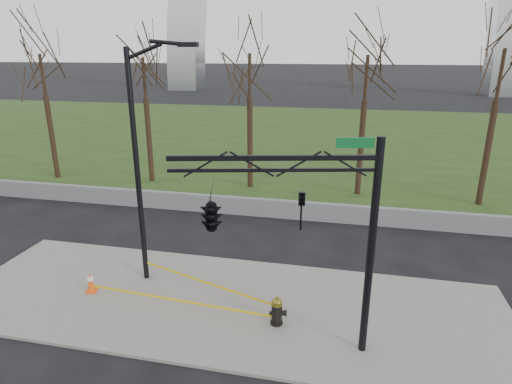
% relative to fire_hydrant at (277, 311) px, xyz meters
% --- Properties ---
extents(ground, '(500.00, 500.00, 0.00)m').
position_rel_fire_hydrant_xyz_m(ground, '(-1.87, 0.77, -0.53)').
color(ground, black).
rests_on(ground, ground).
extents(sidewalk, '(18.00, 6.00, 0.10)m').
position_rel_fire_hydrant_xyz_m(sidewalk, '(-1.87, 0.77, -0.48)').
color(sidewalk, slate).
rests_on(sidewalk, ground).
extents(grass_strip, '(120.00, 40.00, 0.06)m').
position_rel_fire_hydrant_xyz_m(grass_strip, '(-1.87, 30.77, -0.50)').
color(grass_strip, '#223413').
rests_on(grass_strip, ground).
extents(guardrail, '(60.00, 0.30, 0.90)m').
position_rel_fire_hydrant_xyz_m(guardrail, '(-1.87, 8.77, -0.08)').
color(guardrail, '#59595B').
rests_on(guardrail, ground).
extents(tree_row, '(41.93, 4.00, 9.17)m').
position_rel_fire_hydrant_xyz_m(tree_row, '(-3.90, 12.77, 4.06)').
color(tree_row, black).
rests_on(tree_row, ground).
extents(fire_hydrant, '(0.57, 0.37, 0.92)m').
position_rel_fire_hydrant_xyz_m(fire_hydrant, '(0.00, 0.00, 0.00)').
color(fire_hydrant, black).
rests_on(fire_hydrant, sidewalk).
extents(traffic_cone, '(0.45, 0.45, 0.68)m').
position_rel_fire_hydrant_xyz_m(traffic_cone, '(-6.46, 0.45, -0.09)').
color(traffic_cone, '#E8450C').
rests_on(traffic_cone, sidewalk).
extents(street_light, '(2.39, 0.22, 8.21)m').
position_rel_fire_hydrant_xyz_m(street_light, '(-4.84, 1.73, 4.17)').
color(street_light, black).
rests_on(street_light, ground).
extents(traffic_signal_mast, '(4.98, 2.54, 6.00)m').
position_rel_fire_hydrant_xyz_m(traffic_signal_mast, '(-0.68, -1.38, 3.62)').
color(traffic_signal_mast, black).
rests_on(traffic_signal_mast, ground).
extents(caution_tape, '(6.45, 1.73, 0.47)m').
position_rel_fire_hydrant_xyz_m(caution_tape, '(-2.92, 0.51, -0.03)').
color(caution_tape, '#E1B70B').
rests_on(caution_tape, ground).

